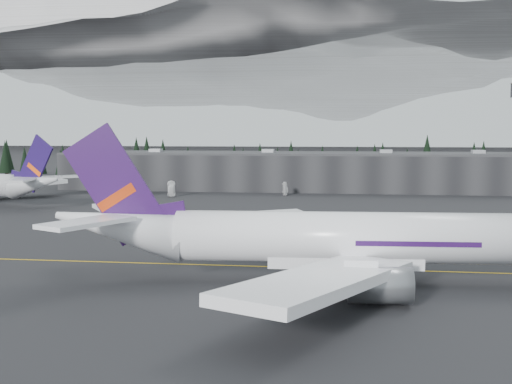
# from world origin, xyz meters

# --- Properties ---
(ground) EXTENTS (1400.00, 1400.00, 0.00)m
(ground) POSITION_xyz_m (0.00, 0.00, 0.00)
(ground) COLOR black
(ground) RESTS_ON ground
(taxiline) EXTENTS (400.00, 0.40, 0.02)m
(taxiline) POSITION_xyz_m (0.00, -2.00, 0.01)
(taxiline) COLOR gold
(taxiline) RESTS_ON ground
(terminal) EXTENTS (160.00, 30.00, 12.60)m
(terminal) POSITION_xyz_m (0.00, 125.00, 6.30)
(terminal) COLOR black
(terminal) RESTS_ON ground
(treeline) EXTENTS (360.00, 20.00, 15.00)m
(treeline) POSITION_xyz_m (0.00, 162.00, 7.50)
(treeline) COLOR black
(treeline) RESTS_ON ground
(mountain_ridge) EXTENTS (4400.00, 900.00, 420.00)m
(mountain_ridge) POSITION_xyz_m (0.00, 1000.00, 0.00)
(mountain_ridge) COLOR white
(mountain_ridge) RESTS_ON ground
(jet_main) EXTENTS (72.17, 66.48, 21.21)m
(jet_main) POSITION_xyz_m (13.02, -10.87, 5.98)
(jet_main) COLOR white
(jet_main) RESTS_ON ground
(gse_vehicle_a) EXTENTS (2.82, 5.19, 1.38)m
(gse_vehicle_a) POSITION_xyz_m (-35.93, 93.71, 0.69)
(gse_vehicle_a) COLOR white
(gse_vehicle_a) RESTS_ON ground
(gse_vehicle_b) EXTENTS (4.51, 3.90, 1.46)m
(gse_vehicle_b) POSITION_xyz_m (-1.90, 102.50, 0.73)
(gse_vehicle_b) COLOR silver
(gse_vehicle_b) RESTS_ON ground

